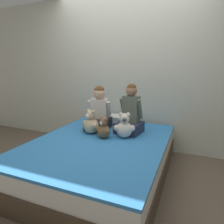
{
  "coord_description": "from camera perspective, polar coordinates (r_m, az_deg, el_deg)",
  "views": [
    {
      "loc": [
        1.02,
        -2.09,
        1.34
      ],
      "look_at": [
        0.0,
        0.38,
        0.74
      ],
      "focal_mm": 32.0,
      "sensor_mm": 36.0,
      "label": 1
    }
  ],
  "objects": [
    {
      "name": "ground_plane",
      "position": [
        2.68,
        -3.26,
        -17.32
      ],
      "size": [
        14.0,
        14.0,
        0.0
      ],
      "primitive_type": "plane",
      "color": "brown"
    },
    {
      "name": "teddy_bear_between_children",
      "position": [
        2.53,
        -2.39,
        -4.97
      ],
      "size": [
        0.21,
        0.17,
        0.27
      ],
      "rotation": [
        0.0,
        0.0,
        -0.33
      ],
      "color": "brown",
      "rests_on": "bed"
    },
    {
      "name": "child_on_left",
      "position": [
        2.91,
        -3.73,
        0.14
      ],
      "size": [
        0.36,
        0.4,
        0.62
      ],
      "rotation": [
        0.0,
        0.0,
        0.11
      ],
      "color": "black",
      "rests_on": "bed"
    },
    {
      "name": "bed",
      "position": [
        2.57,
        -3.32,
        -12.93
      ],
      "size": [
        1.57,
        2.04,
        0.46
      ],
      "color": "#473828",
      "rests_on": "ground_plane"
    },
    {
      "name": "pillow_at_headboard",
      "position": [
        3.22,
        3.24,
        -2.19
      ],
      "size": [
        0.5,
        0.27,
        0.11
      ],
      "color": "silver",
      "rests_on": "bed"
    },
    {
      "name": "teddy_bear_held_by_left_child",
      "position": [
        2.71,
        -6.03,
        -3.25
      ],
      "size": [
        0.26,
        0.21,
        0.33
      ],
      "rotation": [
        0.0,
        0.0,
        -0.38
      ],
      "color": "#D1B78E",
      "rests_on": "bed"
    },
    {
      "name": "child_on_right",
      "position": [
        2.73,
        5.25,
        -0.6
      ],
      "size": [
        0.36,
        0.37,
        0.67
      ],
      "rotation": [
        0.0,
        0.0,
        -0.13
      ],
      "color": "#282D47",
      "rests_on": "bed"
    },
    {
      "name": "teddy_bear_held_by_right_child",
      "position": [
        2.55,
        3.56,
        -4.31
      ],
      "size": [
        0.27,
        0.21,
        0.33
      ],
      "rotation": [
        0.0,
        0.0,
        0.29
      ],
      "color": "silver",
      "rests_on": "bed"
    },
    {
      "name": "wall_behind_bed",
      "position": [
        3.36,
        4.87,
        11.12
      ],
      "size": [
        8.0,
        0.06,
        2.5
      ],
      "color": "beige",
      "rests_on": "ground_plane"
    }
  ]
}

